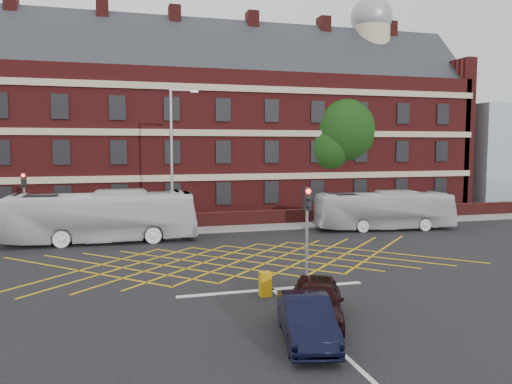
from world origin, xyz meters
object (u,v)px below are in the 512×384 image
object	(u,v)px
bus_left	(102,217)
utility_cabinet	(265,284)
traffic_light_far	(25,212)
direction_signs	(17,218)
bus_right	(384,210)
street_lamp	(173,187)
deciduous_tree	(336,136)
car_maroon	(317,300)
traffic_light_near	(307,248)
car_navy	(307,319)

from	to	relation	value
bus_left	utility_cabinet	world-z (taller)	bus_left
traffic_light_far	direction_signs	bearing A→B (deg)	177.93
bus_right	utility_cabinet	world-z (taller)	bus_right
bus_right	traffic_light_far	distance (m)	24.19
street_lamp	deciduous_tree	bearing A→B (deg)	29.82
car_maroon	traffic_light_near	xyz separation A→B (m)	(1.06, 3.66, 1.02)
bus_left	street_lamp	size ratio (longest dim) A/B	1.21
traffic_light_near	utility_cabinet	distance (m)	2.33
car_maroon	traffic_light_far	bearing A→B (deg)	145.00
bus_left	street_lamp	world-z (taller)	street_lamp
car_navy	traffic_light_near	xyz separation A→B (m)	(2.00, 5.16, 1.08)
bus_left	utility_cabinet	xyz separation A→B (m)	(6.56, -13.39, -1.13)
traffic_light_near	traffic_light_far	size ratio (longest dim) A/B	1.00
street_lamp	direction_signs	xyz separation A→B (m)	(-9.64, 2.01, -1.96)
traffic_light_far	car_maroon	bearing A→B (deg)	-57.29
traffic_light_near	street_lamp	world-z (taller)	street_lamp
car_maroon	traffic_light_far	distance (m)	22.49
car_navy	car_maroon	size ratio (longest dim) A/B	0.95
bus_right	street_lamp	distance (m)	15.03
deciduous_tree	traffic_light_far	bearing A→B (deg)	-164.46
bus_right	car_maroon	xyz separation A→B (m)	(-11.90, -16.27, -0.64)
bus_right	traffic_light_far	world-z (taller)	traffic_light_far
utility_cabinet	direction_signs	bearing A→B (deg)	126.97
car_navy	street_lamp	world-z (taller)	street_lamp
deciduous_tree	direction_signs	bearing A→B (deg)	-164.78
deciduous_tree	utility_cabinet	size ratio (longest dim) A/B	11.12
utility_cabinet	deciduous_tree	bearing A→B (deg)	59.44
deciduous_tree	bus_right	bearing A→B (deg)	-93.11
car_navy	utility_cabinet	xyz separation A→B (m)	(0.10, 4.77, -0.19)
direction_signs	traffic_light_far	bearing A→B (deg)	-2.07
traffic_light_near	car_navy	bearing A→B (deg)	-111.19
traffic_light_near	street_lamp	distance (m)	13.93
traffic_light_far	bus_right	bearing A→B (deg)	-6.25
utility_cabinet	traffic_light_near	bearing A→B (deg)	11.66
car_maroon	deciduous_tree	bearing A→B (deg)	86.53
car_navy	utility_cabinet	size ratio (longest dim) A/B	4.25
car_navy	street_lamp	distance (m)	18.71
deciduous_tree	car_navy	bearing A→B (deg)	-116.13
bus_right	utility_cabinet	size ratio (longest dim) A/B	10.25
traffic_light_near	car_maroon	bearing A→B (deg)	-106.15
utility_cabinet	car_maroon	bearing A→B (deg)	-75.51
bus_right	car_navy	world-z (taller)	bus_right
bus_right	direction_signs	size ratio (longest dim) A/B	4.52
car_maroon	utility_cabinet	world-z (taller)	car_maroon
bus_right	street_lamp	size ratio (longest dim) A/B	1.04
street_lamp	car_maroon	bearing A→B (deg)	-80.00
traffic_light_near	direction_signs	distance (m)	20.50
car_navy	car_maroon	bearing A→B (deg)	70.00
bus_right	utility_cabinet	xyz separation A→B (m)	(-12.75, -13.00, -0.90)
bus_right	utility_cabinet	distance (m)	18.23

